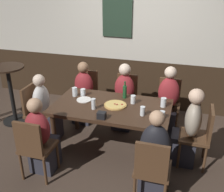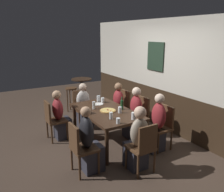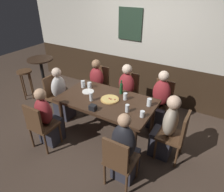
% 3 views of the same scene
% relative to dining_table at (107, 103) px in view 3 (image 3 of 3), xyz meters
% --- Properties ---
extents(ground_plane, '(12.00, 12.00, 0.00)m').
position_rel_dining_table_xyz_m(ground_plane, '(0.00, 0.00, -0.66)').
color(ground_plane, '#423328').
extents(wall_back, '(6.40, 0.13, 2.60)m').
position_rel_dining_table_xyz_m(wall_back, '(-0.00, 1.65, 0.64)').
color(wall_back, '#332316').
rests_on(wall_back, ground_plane).
extents(dining_table, '(1.68, 0.95, 0.74)m').
position_rel_dining_table_xyz_m(dining_table, '(0.00, 0.00, 0.00)').
color(dining_table, '#382316').
rests_on(dining_table, ground_plane).
extents(chair_right_far, '(0.40, 0.40, 0.88)m').
position_rel_dining_table_xyz_m(chair_right_far, '(0.74, 0.89, -0.17)').
color(chair_right_far, '#513521').
rests_on(chair_right_far, ground_plane).
extents(chair_head_west, '(0.40, 0.40, 0.88)m').
position_rel_dining_table_xyz_m(chair_head_west, '(-1.26, 0.00, -0.17)').
color(chair_head_west, '#513521').
rests_on(chair_head_west, ground_plane).
extents(chair_mid_far, '(0.40, 0.40, 0.88)m').
position_rel_dining_table_xyz_m(chair_mid_far, '(0.00, 0.89, -0.17)').
color(chair_mid_far, '#513521').
rests_on(chair_mid_far, ground_plane).
extents(chair_left_near, '(0.40, 0.40, 0.88)m').
position_rel_dining_table_xyz_m(chair_left_near, '(-0.74, -0.89, -0.17)').
color(chair_left_near, '#513521').
rests_on(chair_left_near, ground_plane).
extents(chair_left_far, '(0.40, 0.40, 0.88)m').
position_rel_dining_table_xyz_m(chair_left_far, '(-0.74, 0.89, -0.17)').
color(chair_left_far, '#513521').
rests_on(chair_left_far, ground_plane).
extents(chair_head_east, '(0.40, 0.40, 0.88)m').
position_rel_dining_table_xyz_m(chair_head_east, '(1.26, 0.00, -0.17)').
color(chair_head_east, '#513521').
rests_on(chair_head_east, ground_plane).
extents(chair_right_near, '(0.40, 0.40, 0.88)m').
position_rel_dining_table_xyz_m(chair_right_near, '(0.74, -0.89, -0.17)').
color(chair_right_near, '#513521').
rests_on(chair_right_near, ground_plane).
extents(person_right_far, '(0.34, 0.37, 1.15)m').
position_rel_dining_table_xyz_m(person_right_far, '(0.74, 0.73, -0.17)').
color(person_right_far, '#2D2D38').
rests_on(person_right_far, ground_plane).
extents(person_head_west, '(0.37, 0.34, 1.10)m').
position_rel_dining_table_xyz_m(person_head_west, '(-1.09, 0.00, -0.20)').
color(person_head_west, '#2D2D38').
rests_on(person_head_west, ground_plane).
extents(person_mid_far, '(0.34, 0.37, 1.13)m').
position_rel_dining_table_xyz_m(person_mid_far, '(-0.00, 0.73, -0.18)').
color(person_mid_far, '#2D2D38').
rests_on(person_mid_far, ground_plane).
extents(person_left_near, '(0.34, 0.37, 1.10)m').
position_rel_dining_table_xyz_m(person_left_near, '(-0.74, -0.73, -0.20)').
color(person_left_near, '#2D2D38').
rests_on(person_left_near, ground_plane).
extents(person_left_far, '(0.34, 0.37, 1.10)m').
position_rel_dining_table_xyz_m(person_left_far, '(-0.74, 0.73, -0.20)').
color(person_left_far, '#2D2D38').
rests_on(person_left_far, ground_plane).
extents(person_head_east, '(0.37, 0.34, 1.14)m').
position_rel_dining_table_xyz_m(person_head_east, '(1.10, 0.00, -0.18)').
color(person_head_east, '#2D2D38').
rests_on(person_head_east, ground_plane).
extents(person_right_near, '(0.34, 0.37, 1.15)m').
position_rel_dining_table_xyz_m(person_right_near, '(0.74, -0.73, -0.18)').
color(person_right_near, '#2D2D38').
rests_on(person_right_near, ground_plane).
extents(pizza, '(0.33, 0.33, 0.03)m').
position_rel_dining_table_xyz_m(pizza, '(0.06, 0.02, 0.09)').
color(pizza, tan).
rests_on(pizza, dining_table).
extents(beer_glass_half, '(0.08, 0.08, 0.14)m').
position_rel_dining_table_xyz_m(beer_glass_half, '(-0.64, 0.16, 0.14)').
color(beer_glass_half, silver).
rests_on(beer_glass_half, dining_table).
extents(beer_glass_tall, '(0.08, 0.08, 0.13)m').
position_rel_dining_table_xyz_m(beer_glass_tall, '(0.72, 0.18, 0.14)').
color(beer_glass_tall, silver).
rests_on(beer_glass_tall, dining_table).
extents(highball_clear, '(0.06, 0.06, 0.16)m').
position_rel_dining_table_xyz_m(highball_clear, '(-0.21, -0.17, 0.15)').
color(highball_clear, silver).
rests_on(highball_clear, dining_table).
extents(pint_glass_amber, '(0.07, 0.07, 0.13)m').
position_rel_dining_table_xyz_m(pint_glass_amber, '(0.48, -0.16, 0.13)').
color(pint_glass_amber, silver).
rests_on(pint_glass_amber, dining_table).
extents(pint_glass_pale, '(0.07, 0.07, 0.10)m').
position_rel_dining_table_xyz_m(pint_glass_pale, '(0.74, -0.16, 0.12)').
color(pint_glass_pale, silver).
rests_on(pint_glass_pale, dining_table).
extents(tumbler_water, '(0.07, 0.07, 0.13)m').
position_rel_dining_table_xyz_m(tumbler_water, '(0.28, 0.16, 0.13)').
color(tumbler_water, silver).
rests_on(tumbler_water, dining_table).
extents(tumbler_short, '(0.08, 0.08, 0.11)m').
position_rel_dining_table_xyz_m(tumbler_short, '(-0.52, 0.21, 0.13)').
color(tumbler_short, silver).
rests_on(tumbler_short, dining_table).
extents(beer_bottle_green, '(0.06, 0.06, 0.27)m').
position_rel_dining_table_xyz_m(beer_bottle_green, '(0.12, 0.32, 0.18)').
color(beer_bottle_green, '#194723').
rests_on(beer_bottle_green, dining_table).
extents(plate_white_large, '(0.22, 0.22, 0.01)m').
position_rel_dining_table_xyz_m(plate_white_large, '(-0.45, 0.06, 0.08)').
color(plate_white_large, white).
rests_on(plate_white_large, dining_table).
extents(condiment_caddy, '(0.11, 0.09, 0.09)m').
position_rel_dining_table_xyz_m(condiment_caddy, '(-0.01, -0.39, 0.12)').
color(condiment_caddy, black).
rests_on(condiment_caddy, dining_table).
extents(side_bar_table, '(0.56, 0.56, 1.05)m').
position_rel_dining_table_xyz_m(side_bar_table, '(-1.93, 0.31, -0.04)').
color(side_bar_table, black).
rests_on(side_bar_table, ground_plane).
extents(bar_stool, '(0.34, 0.34, 0.72)m').
position_rel_dining_table_xyz_m(bar_stool, '(-2.38, 0.16, -0.10)').
color(bar_stool, '#513521').
rests_on(bar_stool, ground_plane).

